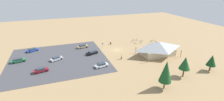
% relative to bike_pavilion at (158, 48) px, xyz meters
% --- Properties ---
extents(ground, '(160.00, 160.00, 0.00)m').
position_rel_bike_pavilion_xyz_m(ground, '(12.86, -10.54, -3.10)').
color(ground, '#9E7F56').
rests_on(ground, ground).
extents(parking_lot_asphalt, '(33.99, 31.98, 0.05)m').
position_rel_bike_pavilion_xyz_m(parking_lot_asphalt, '(36.27, -8.77, -3.07)').
color(parking_lot_asphalt, '#424247').
rests_on(parking_lot_asphalt, ground).
extents(bike_pavilion, '(14.73, 9.13, 5.47)m').
position_rel_bike_pavilion_xyz_m(bike_pavilion, '(0.00, 0.00, 0.00)').
color(bike_pavilion, beige).
rests_on(bike_pavilion, ground).
extents(trash_bin, '(0.60, 0.60, 0.90)m').
position_rel_bike_pavilion_xyz_m(trash_bin, '(12.84, -18.10, -2.65)').
color(trash_bin, brown).
rests_on(trash_bin, ground).
extents(lot_sign, '(0.56, 0.08, 2.20)m').
position_rel_bike_pavilion_xyz_m(lot_sign, '(17.70, -14.68, -1.69)').
color(lot_sign, '#99999E').
rests_on(lot_sign, ground).
extents(pine_west, '(3.16, 3.16, 6.21)m').
position_rel_bike_pavilion_xyz_m(pine_west, '(2.18, 16.32, 1.21)').
color(pine_west, brown).
rests_on(pine_west, ground).
extents(pine_east, '(3.26, 3.26, 7.88)m').
position_rel_bike_pavilion_xyz_m(pine_east, '(11.21, 19.61, 1.87)').
color(pine_east, brown).
rests_on(pine_east, ground).
extents(pine_center, '(2.83, 2.83, 5.34)m').
position_rel_bike_pavilion_xyz_m(pine_center, '(-8.24, 16.27, 0.45)').
color(pine_center, brown).
rests_on(pine_center, ground).
extents(bicycle_purple_mid_cluster, '(1.57, 0.86, 0.86)m').
position_rel_bike_pavilion_xyz_m(bicycle_purple_mid_cluster, '(-5.16, -10.76, -2.72)').
color(bicycle_purple_mid_cluster, black).
rests_on(bicycle_purple_mid_cluster, ground).
extents(bicycle_green_near_porch, '(0.48, 1.62, 0.80)m').
position_rel_bike_pavilion_xyz_m(bicycle_green_near_porch, '(-6.04, -14.35, -2.74)').
color(bicycle_green_near_porch, black).
rests_on(bicycle_green_near_porch, ground).
extents(bicycle_silver_lone_west, '(0.48, 1.73, 0.83)m').
position_rel_bike_pavilion_xyz_m(bicycle_silver_lone_west, '(-0.90, -18.71, -2.74)').
color(bicycle_silver_lone_west, black).
rests_on(bicycle_silver_lone_west, ground).
extents(bicycle_teal_trailside, '(1.73, 0.48, 0.89)m').
position_rel_bike_pavilion_xyz_m(bicycle_teal_trailside, '(1.04, -18.95, -2.72)').
color(bicycle_teal_trailside, black).
rests_on(bicycle_teal_trailside, ground).
extents(bicycle_black_yard_left, '(0.56, 1.67, 0.92)m').
position_rel_bike_pavilion_xyz_m(bicycle_black_yard_left, '(-7.72, -12.75, -2.70)').
color(bicycle_black_yard_left, black).
rests_on(bicycle_black_yard_left, ground).
extents(bicycle_red_front_row, '(0.74, 1.58, 0.85)m').
position_rel_bike_pavilion_xyz_m(bicycle_red_front_row, '(1.96, -14.75, -2.73)').
color(bicycle_red_front_row, black).
rests_on(bicycle_red_front_row, ground).
extents(bicycle_blue_by_bin, '(1.12, 1.38, 0.85)m').
position_rel_bike_pavilion_xyz_m(bicycle_blue_by_bin, '(-1.98, -16.57, -2.72)').
color(bicycle_blue_by_bin, black).
rests_on(bicycle_blue_by_bin, ground).
extents(bicycle_yellow_yard_right, '(1.71, 0.48, 0.91)m').
position_rel_bike_pavilion_xyz_m(bicycle_yellow_yard_right, '(-7.59, -15.06, -2.71)').
color(bicycle_yellow_yard_right, black).
rests_on(bicycle_yellow_yard_right, ground).
extents(bicycle_white_lone_east, '(1.71, 0.57, 0.89)m').
position_rel_bike_pavilion_xyz_m(bicycle_white_lone_east, '(-0.50, -14.56, -2.71)').
color(bicycle_white_lone_east, black).
rests_on(bicycle_white_lone_east, ground).
extents(bicycle_orange_yard_center, '(0.89, 1.62, 0.88)m').
position_rel_bike_pavilion_xyz_m(bicycle_orange_yard_center, '(2.52, -17.22, -2.72)').
color(bicycle_orange_yard_center, black).
rests_on(bicycle_orange_yard_center, ground).
extents(bicycle_purple_edge_south, '(1.40, 1.14, 0.85)m').
position_rel_bike_pavilion_xyz_m(bicycle_purple_edge_south, '(-3.07, -10.99, -2.72)').
color(bicycle_purple_edge_south, black).
rests_on(bicycle_purple_edge_south, ground).
extents(car_maroon_inner_stall, '(4.55, 2.51, 1.37)m').
position_rel_bike_pavilion_xyz_m(car_maroon_inner_stall, '(41.83, -0.58, -2.36)').
color(car_maroon_inner_stall, maroon).
rests_on(car_maroon_inner_stall, parking_lot_asphalt).
extents(car_green_mid_lot, '(4.80, 2.72, 1.42)m').
position_rel_bike_pavilion_xyz_m(car_green_mid_lot, '(49.53, -10.93, -2.34)').
color(car_green_mid_lot, '#1E6B3D').
rests_on(car_green_mid_lot, parking_lot_asphalt).
extents(car_black_aisle_side, '(4.90, 3.35, 1.29)m').
position_rel_bike_pavilion_xyz_m(car_black_aisle_side, '(23.59, -9.35, -2.40)').
color(car_black_aisle_side, black).
rests_on(car_black_aisle_side, parking_lot_asphalt).
extents(car_silver_far_end, '(4.66, 3.56, 1.25)m').
position_rel_bike_pavilion_xyz_m(car_silver_far_end, '(36.88, -8.15, -2.42)').
color(car_silver_far_end, '#BCBCC1').
rests_on(car_silver_far_end, parking_lot_asphalt).
extents(car_tan_by_curb, '(4.85, 2.81, 1.37)m').
position_rel_bike_pavilion_xyz_m(car_tan_by_curb, '(25.77, -17.66, -2.37)').
color(car_tan_by_curb, tan).
rests_on(car_tan_by_curb, parking_lot_asphalt).
extents(car_white_front_row, '(4.64, 2.68, 1.40)m').
position_rel_bike_pavilion_xyz_m(car_white_front_row, '(23.15, 2.33, -2.36)').
color(car_white_front_row, white).
rests_on(car_white_front_row, parking_lot_asphalt).
extents(car_blue_second_row, '(4.65, 3.50, 1.34)m').
position_rel_bike_pavilion_xyz_m(car_blue_second_row, '(45.71, -20.22, -2.38)').
color(car_blue_second_row, '#1E42B2').
rests_on(car_blue_second_row, parking_lot_asphalt).
extents(visitor_by_pavilion, '(0.40, 0.39, 1.77)m').
position_rel_bike_pavilion_xyz_m(visitor_by_pavilion, '(14.61, -1.18, -2.17)').
color(visitor_by_pavilion, '#2D3347').
rests_on(visitor_by_pavilion, ground).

